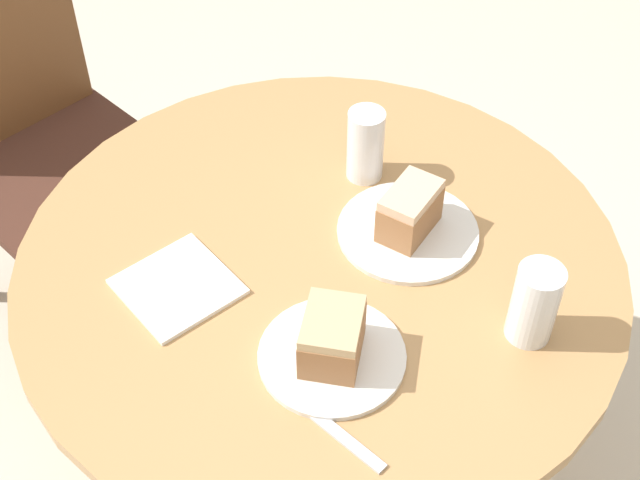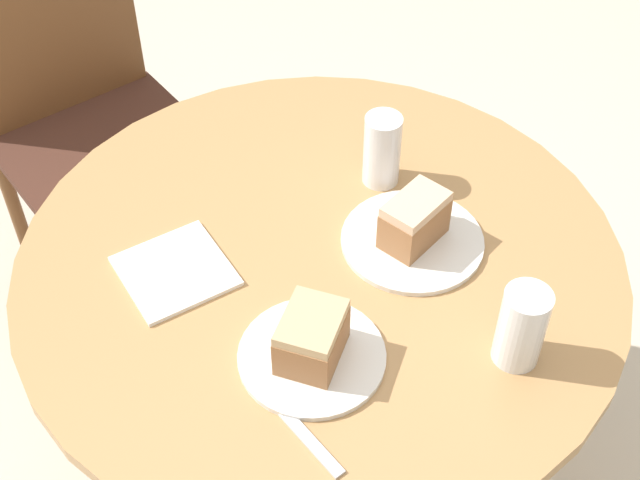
# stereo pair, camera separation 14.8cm
# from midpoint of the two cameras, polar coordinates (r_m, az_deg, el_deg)

# --- Properties ---
(ground_plane) EXTENTS (8.00, 8.00, 0.00)m
(ground_plane) POSITION_cam_midpoint_polar(r_m,az_deg,el_deg) (2.12, 2.07, -15.11)
(ground_plane) COLOR beige
(table) EXTENTS (1.03, 1.03, 0.75)m
(table) POSITION_cam_midpoint_polar(r_m,az_deg,el_deg) (1.65, 2.57, -5.77)
(table) COLOR tan
(table) RESTS_ON ground_plane
(chair) EXTENTS (0.49, 0.45, 0.86)m
(chair) POSITION_cam_midpoint_polar(r_m,az_deg,el_deg) (2.27, -12.60, 6.96)
(chair) COLOR brown
(chair) RESTS_ON ground_plane
(plate_near) EXTENTS (0.23, 0.23, 0.01)m
(plate_near) POSITION_cam_midpoint_polar(r_m,az_deg,el_deg) (1.37, 2.59, -7.62)
(plate_near) COLOR silver
(plate_near) RESTS_ON table
(plate_far) EXTENTS (0.25, 0.25, 0.01)m
(plate_far) POSITION_cam_midpoint_polar(r_m,az_deg,el_deg) (1.54, 8.67, -0.18)
(plate_far) COLOR silver
(plate_far) RESTS_ON table
(cake_slice_near) EXTENTS (0.14, 0.13, 0.09)m
(cake_slice_near) POSITION_cam_midpoint_polar(r_m,az_deg,el_deg) (1.33, 2.66, -6.40)
(cake_slice_near) COLOR #9E6B42
(cake_slice_near) RESTS_ON plate_near
(cake_slice_far) EXTENTS (0.13, 0.10, 0.09)m
(cake_slice_far) POSITION_cam_midpoint_polar(r_m,az_deg,el_deg) (1.51, 8.87, 1.13)
(cake_slice_far) COLOR #9E6B42
(cake_slice_far) RESTS_ON plate_far
(glass_lemonade) EXTENTS (0.07, 0.07, 0.14)m
(glass_lemonade) POSITION_cam_midpoint_polar(r_m,az_deg,el_deg) (1.61, 6.61, 5.42)
(glass_lemonade) COLOR beige
(glass_lemonade) RESTS_ON table
(glass_water) EXTENTS (0.07, 0.07, 0.14)m
(glass_water) POSITION_cam_midpoint_polar(r_m,az_deg,el_deg) (1.37, 15.77, -5.75)
(glass_water) COLOR silver
(glass_water) RESTS_ON table
(napkin_stack) EXTENTS (0.18, 0.18, 0.01)m
(napkin_stack) POSITION_cam_midpoint_polar(r_m,az_deg,el_deg) (1.49, -6.47, -2.14)
(napkin_stack) COLOR white
(napkin_stack) RESTS_ON table
(fork) EXTENTS (0.03, 0.16, 0.00)m
(fork) POSITION_cam_midpoint_polar(r_m,az_deg,el_deg) (1.29, 2.38, -12.60)
(fork) COLOR silver
(fork) RESTS_ON table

